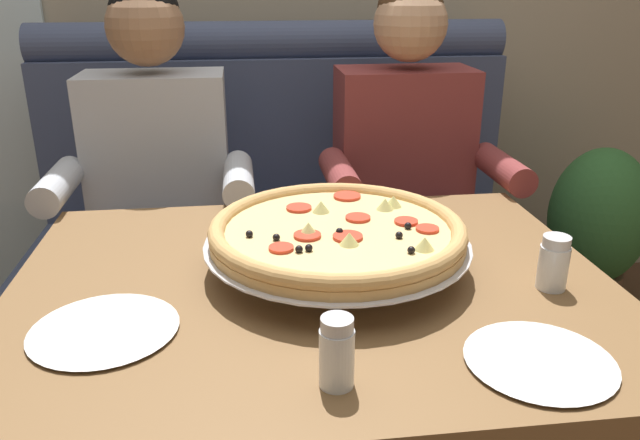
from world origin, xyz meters
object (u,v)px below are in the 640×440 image
Objects in this scene: plate_near_right at (540,357)px; potted_plant at (596,230)px; diner_right at (410,181)px; diner_left at (157,191)px; plate_near_left at (104,326)px; shaker_oregano at (553,266)px; booth_bench at (282,247)px; dining_table at (313,322)px; pizza at (338,233)px; shaker_pepper_flakes at (337,357)px.

plate_near_right is 1.58m from potted_plant.
diner_right is 1.82× the size of potted_plant.
plate_near_left is at bearing -89.49° from diner_left.
diner_left is 1.00× the size of diner_right.
shaker_oregano reaches higher than plate_near_right.
plate_near_right is (0.30, -1.23, 0.34)m from booth_bench.
diner_right is 0.97m from plate_near_right.
booth_bench reaches higher than dining_table.
potted_plant is at bearing 39.01° from pizza.
diner_right is (0.37, -0.27, 0.31)m from booth_bench.
booth_bench reaches higher than shaker_oregano.
dining_table is 0.36m from shaker_pepper_flakes.
pizza is 0.44m from plate_near_right.
dining_table is at bearing -119.34° from diner_right.
pizza reaches higher than dining_table.
shaker_pepper_flakes reaches higher than plate_near_left.
booth_bench is 6.75× the size of plate_near_left.
booth_bench reaches higher than plate_near_right.
shaker_oregano is 0.46× the size of plate_near_right.
pizza is 5.02× the size of shaker_oregano.
shaker_pepper_flakes is 1.79m from potted_plant.
shaker_oregano is (0.80, -0.74, 0.06)m from diner_left.
shaker_oregano is (0.38, -0.13, -0.03)m from pizza.
dining_table is 0.46m from shaker_oregano.
dining_table is 1.63× the size of potted_plant.
pizza is at bearing -55.28° from diner_left.
diner_left reaches higher than potted_plant.
pizza is 0.74× the size of potted_plant.
diner_right reaches higher than pizza.
plate_near_left is at bearing -155.73° from pizza.
potted_plant is (1.18, 1.28, -0.39)m from shaker_pepper_flakes.
pizza is at bearing 161.03° from shaker_oregano.
booth_bench is 7.24× the size of plate_near_right.
shaker_oregano is 0.50m from shaker_pepper_flakes.
potted_plant is (1.18, 0.96, -0.25)m from dining_table.
shaker_pepper_flakes is at bearing -90.88° from dining_table.
shaker_pepper_flakes is 0.40m from plate_near_left.
diner_left is 12.38× the size of shaker_oregano.
potted_plant is (0.87, 1.27, -0.35)m from plate_near_right.
dining_table is 0.75m from diner_left.
shaker_oregano is 0.15× the size of potted_plant.
potted_plant is at bearing 11.19° from diner_left.
dining_table is at bearing 134.02° from plate_near_right.
plate_near_right is (0.25, -0.36, -0.07)m from pizza.
dining_table is 0.45m from plate_near_right.
shaker_pepper_flakes is at bearing -151.08° from shaker_oregano.
shaker_pepper_flakes is (-0.37, -0.98, 0.07)m from diner_right.
potted_plant is at bearing 47.35° from shaker_pepper_flakes.
pizza is 0.40m from shaker_oregano.
dining_table is (0.00, -0.92, 0.24)m from booth_bench.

